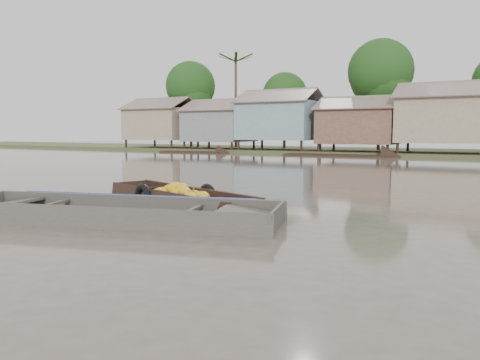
% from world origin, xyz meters
% --- Properties ---
extents(ground, '(120.00, 120.00, 0.00)m').
position_xyz_m(ground, '(0.00, 0.00, 0.00)').
color(ground, brown).
rests_on(ground, ground).
extents(riverbank, '(120.00, 12.47, 10.22)m').
position_xyz_m(riverbank, '(3.03, 31.86, 3.07)').
color(riverbank, '#384723').
rests_on(riverbank, ground).
extents(banana_boat, '(5.33, 3.03, 0.74)m').
position_xyz_m(banana_boat, '(-1.71, 2.41, 0.14)').
color(banana_boat, black).
rests_on(banana_boat, ground).
extents(viewer_boat, '(7.09, 3.47, 0.55)m').
position_xyz_m(viewer_boat, '(-1.36, -0.19, 0.05)').
color(viewer_boat, '#3E3A34').
rests_on(viewer_boat, ground).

